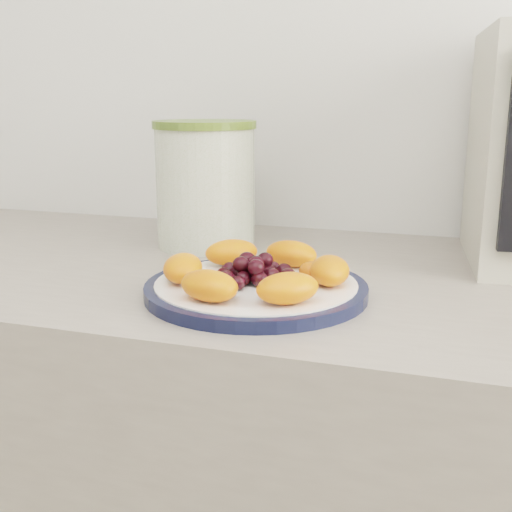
% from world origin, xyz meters
% --- Properties ---
extents(plate_rim, '(0.27, 0.27, 0.01)m').
position_xyz_m(plate_rim, '(-0.09, 1.08, 0.91)').
color(plate_rim, '#121732').
rests_on(plate_rim, counter).
extents(plate_face, '(0.25, 0.25, 0.02)m').
position_xyz_m(plate_face, '(-0.09, 1.08, 0.91)').
color(plate_face, white).
rests_on(plate_face, counter).
extents(canister, '(0.19, 0.19, 0.19)m').
position_xyz_m(canister, '(-0.25, 1.31, 0.99)').
color(canister, '#455D0D').
rests_on(canister, counter).
extents(canister_lid, '(0.20, 0.20, 0.01)m').
position_xyz_m(canister_lid, '(-0.25, 1.31, 1.09)').
color(canister_lid, '#586E2D').
rests_on(canister_lid, canister).
extents(fruit_plate, '(0.24, 0.24, 0.03)m').
position_xyz_m(fruit_plate, '(-0.08, 1.08, 0.93)').
color(fruit_plate, '#F75916').
rests_on(fruit_plate, plate_face).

